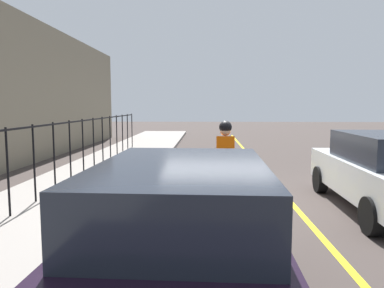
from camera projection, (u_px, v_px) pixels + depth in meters
ground_plane at (218, 198)px, 8.40m from camera, size 80.00×80.00×0.00m
lane_line_centre at (288, 199)px, 8.34m from camera, size 36.00×0.12×0.01m
sidewalk at (72, 194)px, 8.52m from camera, size 40.00×3.20×0.15m
iron_fence at (70, 141)px, 9.40m from camera, size 15.97×0.04×1.60m
cyclist_lead at (225, 166)px, 7.39m from camera, size 1.71×0.37×1.83m
parked_sedan_rear at (181, 245)px, 3.41m from camera, size 4.45×2.02×1.58m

